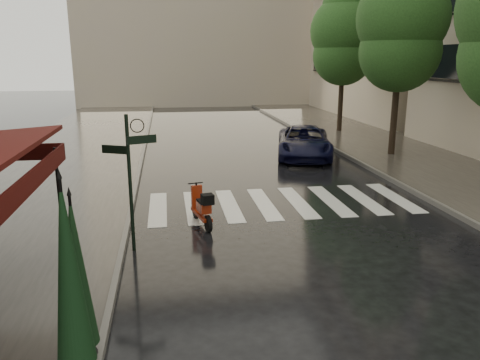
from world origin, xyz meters
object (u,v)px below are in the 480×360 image
object	(u,v)px
parasol_front	(69,273)
parasol_back	(76,271)
scooter	(202,208)
parked_car	(304,142)

from	to	relation	value
parasol_front	parasol_back	xyz separation A→B (m)	(0.00, 0.44, -0.19)
scooter	parasol_front	bearing A→B (deg)	-122.31
scooter	parasol_back	size ratio (longest dim) A/B	0.63
parked_car	parasol_back	bearing A→B (deg)	-104.14
parked_car	parasol_back	xyz separation A→B (m)	(-7.26, -13.55, 0.77)
scooter	parasol_front	distance (m)	6.38
parked_car	parasol_back	world-z (taller)	parasol_back
parasol_front	parked_car	bearing A→B (deg)	62.57
scooter	parasol_back	distance (m)	5.94
parasol_back	parked_car	bearing A→B (deg)	61.81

